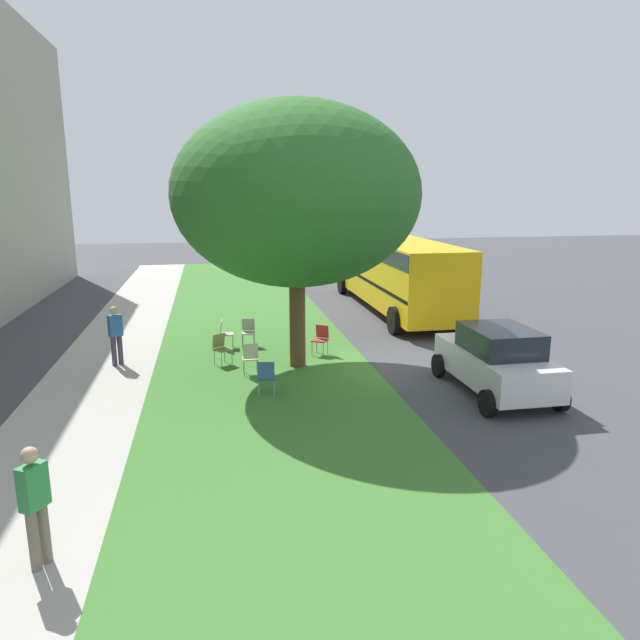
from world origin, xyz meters
The scene contains 14 objects.
ground centered at (0.00, 0.00, 0.00)m, with size 80.00×80.00×0.00m, color #424247.
grass_verge centered at (0.00, 3.20, 0.00)m, with size 48.00×6.00×0.01m, color #3D752D.
sidewalk_strip centered at (0.00, 7.60, 0.00)m, with size 48.00×2.80×0.01m, color #ADA89E.
street_tree centered at (0.65, 2.24, 4.69)m, with size 6.55×6.55×7.12m.
chair_0 centered at (2.92, 4.20, 0.52)m, with size 0.43×0.43×0.88m.
chair_1 centered at (0.08, 3.60, 0.52)m, with size 0.43×0.43×0.88m.
chair_2 centered at (-1.63, 3.34, 0.52)m, with size 0.48×0.47×0.88m.
chair_3 centered at (1.69, 1.39, 0.52)m, with size 0.58×0.58×0.88m.
chair_4 centered at (1.20, 4.34, 0.52)m, with size 0.58×0.58×0.88m.
chair_5 centered at (3.01, 3.46, 0.52)m, with size 0.47×0.46×0.88m.
parked_car centered at (-2.42, -2.14, 0.84)m, with size 3.70×1.92×1.65m.
school_bus centered at (7.61, -2.79, 1.76)m, with size 10.40×2.80×2.88m.
pedestrian_0 centered at (-7.49, 6.89, 0.93)m, with size 0.41×0.36×1.69m.
pedestrian_1 centered at (1.66, 7.22, 0.93)m, with size 0.35×0.41×1.69m.
Camera 1 is at (-14.84, 4.54, 4.88)m, focal length 32.66 mm.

